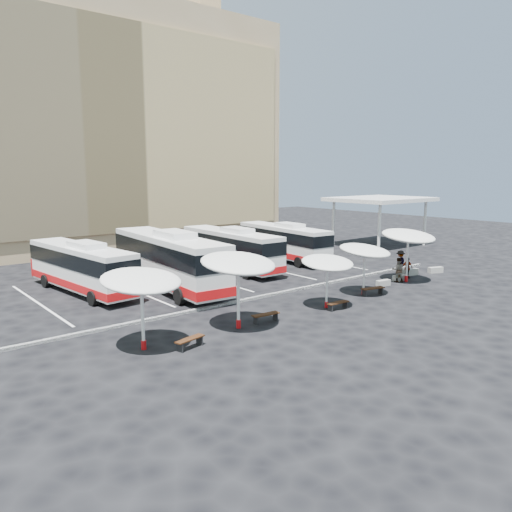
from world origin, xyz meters
TOP-DOWN VIEW (x-y plane):
  - ground at (0.00, 0.00)m, footprint 120.00×120.00m
  - sandstone_building at (0.00, 31.87)m, footprint 42.00×18.25m
  - service_canopy at (24.00, 10.00)m, footprint 10.00×8.00m
  - curb_divider at (0.00, 0.50)m, footprint 34.00×0.25m
  - bay_lines at (0.00, 8.00)m, footprint 24.15×12.00m
  - bus_0 at (-8.88, 9.16)m, footprint 3.42×11.13m
  - bus_1 at (-3.87, 6.47)m, footprint 3.68×13.03m
  - bus_2 at (3.35, 9.14)m, footprint 2.81×11.22m
  - bus_3 at (9.73, 9.80)m, footprint 3.17×10.99m
  - sunshade_0 at (-10.70, -3.29)m, footprint 4.02×4.06m
  - sunshade_1 at (-5.50, -3.52)m, footprint 3.91×3.96m
  - sunshade_2 at (0.88, -3.71)m, footprint 3.87×3.89m
  - sunshade_3 at (5.08, -3.08)m, footprint 3.88×3.91m
  - sunshade_4 at (10.62, -2.56)m, footprint 4.39×4.43m
  - wood_bench_0 at (-9.02, -4.49)m, footprint 1.61×0.74m
  - wood_bench_1 at (-3.81, -3.69)m, footprint 1.61×0.56m
  - wood_bench_2 at (1.05, -4.44)m, footprint 1.51×0.49m
  - wood_bench_3 at (5.41, -3.57)m, footprint 1.71×0.79m
  - conc_bench_0 at (8.17, -2.36)m, footprint 1.15×0.51m
  - conc_bench_1 at (10.50, -2.11)m, footprint 1.19×0.62m
  - conc_bench_2 at (12.79, -1.42)m, footprint 1.41×0.83m
  - conc_bench_3 at (15.20, -2.16)m, footprint 1.28×0.80m
  - passenger_0 at (10.19, -2.25)m, footprint 0.67×0.47m
  - passenger_1 at (10.06, -2.25)m, footprint 1.09×1.10m
  - passenger_2 at (11.64, -1.93)m, footprint 1.01×0.70m
  - passenger_3 at (12.62, -0.63)m, footprint 1.31×0.90m

SIDE VIEW (x-z plane):
  - ground at x=0.00m, z-range 0.00..0.00m
  - bay_lines at x=0.00m, z-range 0.00..0.01m
  - curb_divider at x=0.00m, z-range 0.00..0.15m
  - conc_bench_0 at x=8.17m, z-range 0.00..0.42m
  - conc_bench_1 at x=10.50m, z-range 0.00..0.43m
  - conc_bench_3 at x=15.20m, z-range 0.00..0.45m
  - conc_bench_2 at x=12.79m, z-range 0.00..0.50m
  - wood_bench_2 at x=1.05m, z-range 0.12..0.58m
  - wood_bench_0 at x=-9.02m, z-range 0.13..0.60m
  - wood_bench_1 at x=-3.81m, z-range 0.13..0.61m
  - wood_bench_3 at x=5.41m, z-range 0.14..0.64m
  - passenger_2 at x=11.64m, z-range 0.00..1.59m
  - passenger_0 at x=10.19m, z-range 0.00..1.73m
  - passenger_1 at x=10.06m, z-range 0.00..1.79m
  - passenger_3 at x=12.62m, z-range 0.00..1.87m
  - bus_3 at x=9.73m, z-range 0.04..3.48m
  - bus_0 at x=-8.88m, z-range 0.04..3.51m
  - bus_2 at x=3.35m, z-range 0.04..3.58m
  - bus_1 at x=-3.87m, z-range 0.04..4.13m
  - sunshade_2 at x=0.88m, z-range 1.11..4.28m
  - sunshade_3 at x=5.08m, z-range 1.20..4.62m
  - sunshade_0 at x=-10.70m, z-range 1.30..5.03m
  - sunshade_4 at x=10.62m, z-range 1.38..5.31m
  - sunshade_1 at x=-5.50m, z-range 1.39..5.36m
  - service_canopy at x=24.00m, z-range 2.27..7.47m
  - sandstone_building at x=0.00m, z-range -2.17..27.43m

